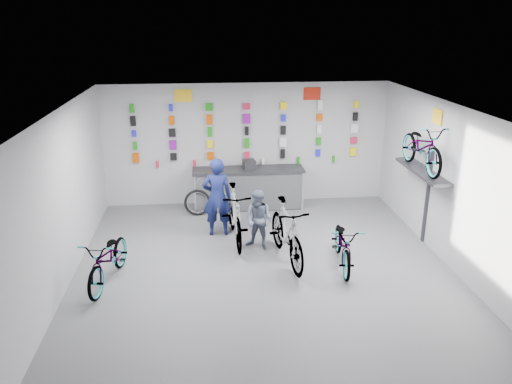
{
  "coord_description": "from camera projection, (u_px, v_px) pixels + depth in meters",
  "views": [
    {
      "loc": [
        -1.02,
        -7.99,
        4.47
      ],
      "look_at": [
        -0.04,
        1.4,
        1.15
      ],
      "focal_mm": 35.0,
      "sensor_mm": 36.0,
      "label": 1
    }
  ],
  "objects": [
    {
      "name": "sign_side",
      "position": [
        437.0,
        117.0,
        9.67
      ],
      "size": [
        0.02,
        0.4,
        0.3
      ],
      "primitive_type": "cube",
      "color": "yellow",
      "rests_on": "wall_right"
    },
    {
      "name": "bike_center",
      "position": [
        287.0,
        233.0,
        9.48
      ],
      "size": [
        0.83,
        2.05,
        1.2
      ],
      "primitive_type": "imported",
      "rotation": [
        0.0,
        0.0,
        0.14
      ],
      "color": "gray",
      "rests_on": "floor"
    },
    {
      "name": "bike_wall",
      "position": [
        422.0,
        147.0,
        9.84
      ],
      "size": [
        0.63,
        1.8,
        0.95
      ],
      "primitive_type": "imported",
      "color": "gray",
      "rests_on": "wall_bracket"
    },
    {
      "name": "wall_left",
      "position": [
        57.0,
        207.0,
        8.24
      ],
      "size": [
        0.0,
        8.0,
        8.0
      ],
      "primitive_type": "plane",
      "rotation": [
        1.57,
        0.0,
        1.57
      ],
      "color": "#A9A9AC",
      "rests_on": "floor"
    },
    {
      "name": "ceiling",
      "position": [
        267.0,
        113.0,
        8.09
      ],
      "size": [
        8.0,
        8.0,
        0.0
      ],
      "primitive_type": "plane",
      "rotation": [
        3.14,
        0.0,
        0.0
      ],
      "color": "white",
      "rests_on": "wall_back"
    },
    {
      "name": "wall_bracket",
      "position": [
        423.0,
        175.0,
        10.05
      ],
      "size": [
        0.39,
        1.9,
        2.0
      ],
      "color": "#333338",
      "rests_on": "wall_right"
    },
    {
      "name": "wall_back",
      "position": [
        247.0,
        144.0,
        12.34
      ],
      "size": [
        7.0,
        0.0,
        7.0
      ],
      "primitive_type": "plane",
      "rotation": [
        1.57,
        0.0,
        0.0
      ],
      "color": "#A9A9AC",
      "rests_on": "floor"
    },
    {
      "name": "bike_right",
      "position": [
        343.0,
        244.0,
        9.36
      ],
      "size": [
        0.79,
        1.75,
        0.89
      ],
      "primitive_type": "imported",
      "rotation": [
        0.0,
        0.0,
        -0.12
      ],
      "color": "gray",
      "rests_on": "floor"
    },
    {
      "name": "wall_right",
      "position": [
        460.0,
        193.0,
        8.93
      ],
      "size": [
        0.0,
        8.0,
        8.0
      ],
      "primitive_type": "plane",
      "rotation": [
        1.57,
        0.0,
        -1.57
      ],
      "color": "#A9A9AC",
      "rests_on": "floor"
    },
    {
      "name": "sign_right",
      "position": [
        312.0,
        94.0,
        12.07
      ],
      "size": [
        0.42,
        0.02,
        0.3
      ],
      "primitive_type": "cube",
      "color": "#B72210",
      "rests_on": "wall_back"
    },
    {
      "name": "clerk",
      "position": [
        217.0,
        197.0,
        10.59
      ],
      "size": [
        0.63,
        0.42,
        1.71
      ],
      "primitive_type": "imported",
      "rotation": [
        0.0,
        0.0,
        3.16
      ],
      "color": "#121A4B",
      "rests_on": "floor"
    },
    {
      "name": "bike_left",
      "position": [
        108.0,
        259.0,
        8.76
      ],
      "size": [
        0.93,
        1.83,
        0.91
      ],
      "primitive_type": "imported",
      "rotation": [
        0.0,
        0.0,
        -0.19
      ],
      "color": "gray",
      "rests_on": "floor"
    },
    {
      "name": "wall_front",
      "position": [
        317.0,
        342.0,
        4.83
      ],
      "size": [
        7.0,
        0.0,
        7.0
      ],
      "primitive_type": "plane",
      "rotation": [
        -1.57,
        0.0,
        0.0
      ],
      "color": "#A9A9AC",
      "rests_on": "floor"
    },
    {
      "name": "floor",
      "position": [
        266.0,
        277.0,
        9.08
      ],
      "size": [
        8.0,
        8.0,
        0.0
      ],
      "primitive_type": "plane",
      "color": "#4C4B50",
      "rests_on": "ground"
    },
    {
      "name": "counter",
      "position": [
        248.0,
        189.0,
        12.24
      ],
      "size": [
        2.7,
        0.66,
        1.0
      ],
      "color": "black",
      "rests_on": "floor"
    },
    {
      "name": "spare_wheel",
      "position": [
        197.0,
        203.0,
        11.83
      ],
      "size": [
        0.63,
        0.16,
        0.63
      ],
      "rotation": [
        0.0,
        0.0,
        0.04
      ],
      "color": "black",
      "rests_on": "floor"
    },
    {
      "name": "register",
      "position": [
        249.0,
        164.0,
        12.05
      ],
      "size": [
        0.32,
        0.34,
        0.22
      ],
      "primitive_type": "cube",
      "rotation": [
        0.0,
        0.0,
        0.15
      ],
      "color": "black",
      "rests_on": "counter"
    },
    {
      "name": "customer",
      "position": [
        259.0,
        220.0,
        10.03
      ],
      "size": [
        0.75,
        0.71,
        1.23
      ],
      "primitive_type": "imported",
      "rotation": [
        0.0,
        0.0,
        -0.55
      ],
      "color": "slate",
      "rests_on": "floor"
    },
    {
      "name": "merch_wall",
      "position": [
        248.0,
        133.0,
        12.18
      ],
      "size": [
        5.56,
        0.08,
        1.57
      ],
      "color": "#D44800",
      "rests_on": "wall_back"
    },
    {
      "name": "sign_left",
      "position": [
        183.0,
        96.0,
        11.77
      ],
      "size": [
        0.42,
        0.02,
        0.3
      ],
      "primitive_type": "cube",
      "color": "yellow",
      "rests_on": "wall_back"
    },
    {
      "name": "bike_service",
      "position": [
        235.0,
        215.0,
        10.34
      ],
      "size": [
        0.65,
        1.99,
        1.18
      ],
      "primitive_type": "imported",
      "rotation": [
        0.0,
        0.0,
        0.05
      ],
      "color": "gray",
      "rests_on": "floor"
    }
  ]
}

